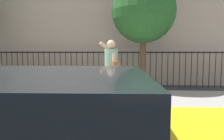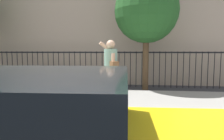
{
  "view_description": "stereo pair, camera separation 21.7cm",
  "coord_description": "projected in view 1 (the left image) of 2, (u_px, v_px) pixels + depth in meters",
  "views": [
    {
      "loc": [
        1.39,
        -3.27,
        1.63
      ],
      "look_at": [
        0.98,
        2.27,
        1.1
      ],
      "focal_mm": 32.84,
      "sensor_mm": 36.0,
      "label": 1
    },
    {
      "loc": [
        1.6,
        -3.25,
        1.63
      ],
      "look_at": [
        0.98,
        2.27,
        1.1
      ],
      "focal_mm": 32.84,
      "sensor_mm": 36.0,
      "label": 2
    }
  ],
  "objects": [
    {
      "name": "iron_fence",
      "position": [
        96.0,
        64.0,
        9.26
      ],
      "size": [
        12.03,
        0.04,
        1.6
      ],
      "color": "black",
      "rests_on": "ground"
    },
    {
      "name": "pedestrian_on_phone",
      "position": [
        112.0,
        69.0,
        5.26
      ],
      "size": [
        0.57,
        0.73,
        1.75
      ],
      "color": "tan",
      "rests_on": "sidewalk"
    },
    {
      "name": "sidewalk",
      "position": [
        77.0,
        107.0,
        5.68
      ],
      "size": [
        28.0,
        4.4,
        0.15
      ],
      "primitive_type": "cube",
      "color": "gray",
      "rests_on": "ground"
    },
    {
      "name": "street_tree_near",
      "position": [
        144.0,
        12.0,
        8.06
      ],
      "size": [
        2.51,
        2.51,
        4.43
      ],
      "color": "#4C3823",
      "rests_on": "ground"
    }
  ]
}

